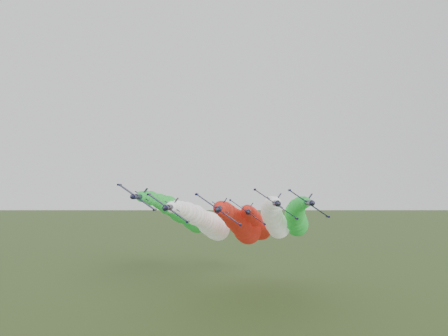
# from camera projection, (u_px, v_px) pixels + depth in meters

# --- Properties ---
(jet_lead) EXTENTS (17.14, 89.92, 19.58)m
(jet_lead) POSITION_uv_depth(u_px,v_px,m) (241.00, 225.00, 149.05)
(jet_lead) COLOR black
(jet_lead) RESTS_ON ground
(jet_inner_left) EXTENTS (16.83, 89.61, 19.27)m
(jet_inner_left) POSITION_uv_depth(u_px,v_px,m) (208.00, 223.00, 158.35)
(jet_inner_left) COLOR black
(jet_inner_left) RESTS_ON ground
(jet_inner_right) EXTENTS (16.49, 89.27, 18.93)m
(jet_inner_right) POSITION_uv_depth(u_px,v_px,m) (275.00, 220.00, 150.96)
(jet_inner_right) COLOR black
(jet_inner_right) RESTS_ON ground
(jet_outer_left) EXTENTS (16.90, 89.68, 19.34)m
(jet_outer_left) POSITION_uv_depth(u_px,v_px,m) (184.00, 214.00, 166.41)
(jet_outer_left) COLOR black
(jet_outer_left) RESTS_ON ground
(jet_outer_right) EXTENTS (16.41, 89.18, 18.85)m
(jet_outer_right) POSITION_uv_depth(u_px,v_px,m) (296.00, 219.00, 161.04)
(jet_outer_right) COLOR black
(jet_outer_right) RESTS_ON ground
(jet_trail) EXTENTS (16.50, 89.28, 18.94)m
(jet_trail) POSITION_uv_depth(u_px,v_px,m) (256.00, 224.00, 171.60)
(jet_trail) COLOR black
(jet_trail) RESTS_ON ground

